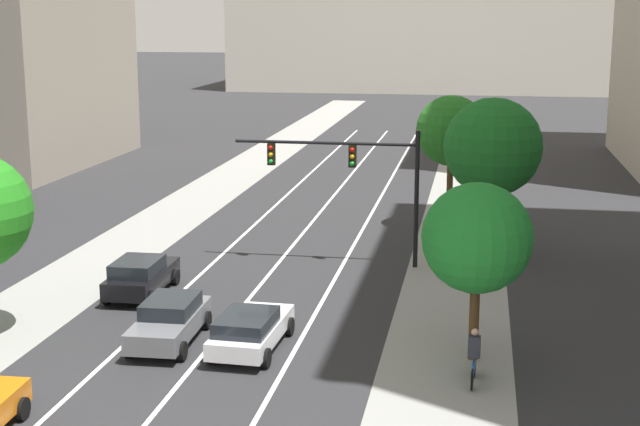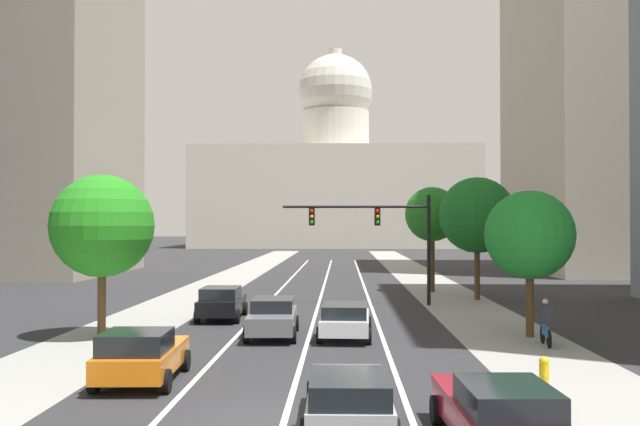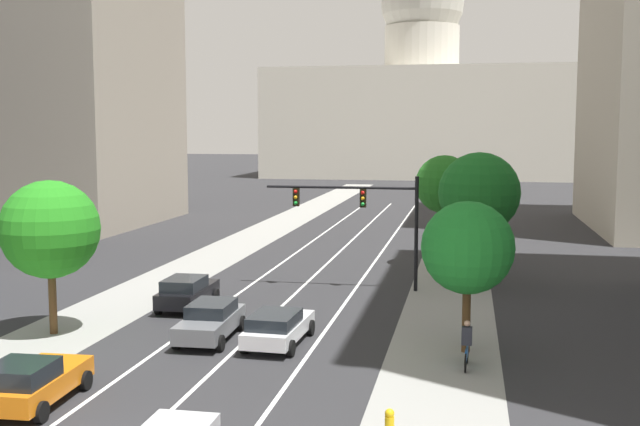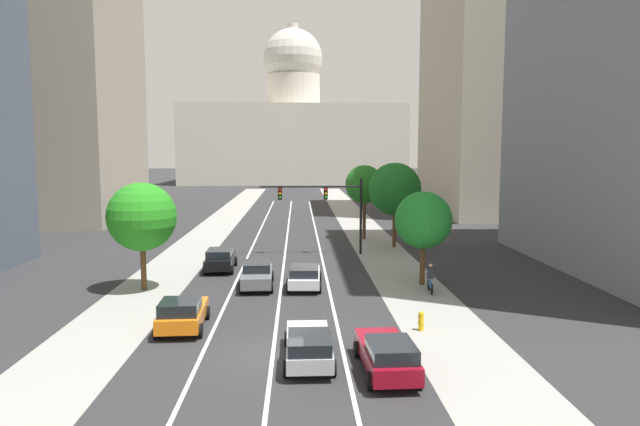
{
  "view_description": "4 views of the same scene",
  "coord_description": "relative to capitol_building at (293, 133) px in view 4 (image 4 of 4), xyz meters",
  "views": [
    {
      "loc": [
        8.63,
        -16.67,
        10.9
      ],
      "look_at": [
        2.64,
        17.76,
        3.32
      ],
      "focal_mm": 51.78,
      "sensor_mm": 36.0,
      "label": 1
    },
    {
      "loc": [
        1.3,
        -16.04,
        4.43
      ],
      "look_at": [
        0.18,
        19.51,
        5.01
      ],
      "focal_mm": 39.4,
      "sensor_mm": 36.0,
      "label": 2
    },
    {
      "loc": [
        8.63,
        -17.02,
        8.41
      ],
      "look_at": [
        1.69,
        18.64,
        4.45
      ],
      "focal_mm": 42.8,
      "sensor_mm": 36.0,
      "label": 3
    },
    {
      "loc": [
        1.04,
        -22.46,
        8.26
      ],
      "look_at": [
        2.95,
        26.41,
        2.87
      ],
      "focal_mm": 32.1,
      "sensor_mm": 36.0,
      "label": 4
    }
  ],
  "objects": [
    {
      "name": "ground_plane",
      "position": [
        0.0,
        -82.75,
        -12.44
      ],
      "size": [
        400.0,
        400.0,
        0.0
      ],
      "primitive_type": "plane",
      "color": "#2B2B2D"
    },
    {
      "name": "sidewalk_left",
      "position": [
        -7.85,
        -87.75,
        -12.43
      ],
      "size": [
        4.21,
        130.0,
        0.01
      ],
      "primitive_type": "cube",
      "color": "gray",
      "rests_on": "ground"
    },
    {
      "name": "sidewalk_right",
      "position": [
        7.85,
        -87.75,
        -12.43
      ],
      "size": [
        4.21,
        130.0,
        0.01
      ],
      "primitive_type": "cube",
      "color": "gray",
      "rests_on": "ground"
    },
    {
      "name": "lane_stripe_left",
      "position": [
        -2.87,
        -97.75,
        -12.42
      ],
      "size": [
        0.16,
        90.0,
        0.01
      ],
      "primitive_type": "cube",
      "color": "white",
      "rests_on": "ground"
    },
    {
      "name": "lane_stripe_center",
      "position": [
        0.0,
        -97.75,
        -12.42
      ],
      "size": [
        0.16,
        90.0,
        0.01
      ],
      "primitive_type": "cube",
      "color": "white",
      "rests_on": "ground"
    },
    {
      "name": "lane_stripe_right",
      "position": [
        2.87,
        -97.75,
        -12.42
      ],
      "size": [
        0.16,
        90.0,
        0.01
      ],
      "primitive_type": "cube",
      "color": "white",
      "rests_on": "ground"
    },
    {
      "name": "office_tower_far_left",
      "position": [
        -28.44,
        -76.72,
        6.49
      ],
      "size": [
        19.3,
        19.64,
        37.79
      ],
      "color": "#9E9384",
      "rests_on": "ground"
    },
    {
      "name": "office_tower_far_right",
      "position": [
        29.79,
        -71.07,
        10.98
      ],
      "size": [
        22.09,
        23.35,
        46.75
      ],
      "color": "#B7AD99",
      "rests_on": "ground"
    },
    {
      "name": "capitol_building",
      "position": [
        0.0,
        0.0,
        0.0
      ],
      "size": [
        54.18,
        24.56,
        39.28
      ],
      "color": "beige",
      "rests_on": "ground"
    },
    {
      "name": "car_black",
      "position": [
        -4.31,
        -106.23,
        -11.63
      ],
      "size": [
        2.08,
        4.38,
        1.53
      ],
      "rotation": [
        0.0,
        0.0,
        1.59
      ],
      "color": "black",
      "rests_on": "ground"
    },
    {
      "name": "car_gray",
      "position": [
        -1.44,
        -111.13,
        -11.65
      ],
      "size": [
        2.09,
        4.59,
        1.5
      ],
      "rotation": [
        0.0,
        0.0,
        1.6
      ],
      "color": "slate",
      "rests_on": "ground"
    },
    {
      "name": "car_orange",
      "position": [
        -4.3,
        -119.34,
        -11.65
      ],
      "size": [
        2.24,
        4.24,
        1.53
      ],
      "rotation": [
        0.0,
        0.0,
        1.61
      ],
      "color": "orange",
      "rests_on": "ground"
    },
    {
      "name": "car_silver",
      "position": [
        1.44,
        -123.71,
        -11.71
      ],
      "size": [
        1.97,
        4.78,
        1.38
      ],
      "rotation": [
        0.0,
        0.0,
        1.58
      ],
      "color": "#B2B5BA",
      "rests_on": "ground"
    },
    {
      "name": "car_white",
      "position": [
        1.43,
        -111.44,
        -11.7
      ],
      "size": [
        2.17,
        4.58,
        1.38
      ],
      "rotation": [
        0.0,
        0.0,
        1.53
      ],
      "color": "silver",
      "rests_on": "ground"
    },
    {
      "name": "car_crimson",
      "position": [
        4.32,
        -124.93,
        -11.67
      ],
      "size": [
        2.09,
        4.73,
        1.46
      ],
      "rotation": [
        0.0,
        0.0,
        1.61
      ],
      "color": "maroon",
      "rests_on": "ground"
    },
    {
      "name": "traffic_signal_mast",
      "position": [
        3.39,
        -100.26,
        -8.16
      ],
      "size": [
        8.11,
        0.39,
        6.03
      ],
      "color": "black",
      "rests_on": "ground"
    },
    {
      "name": "fire_hydrant",
      "position": [
        6.68,
        -119.88,
        -11.97
      ],
      "size": [
        0.26,
        0.35,
        0.91
      ],
      "color": "yellow",
      "rests_on": "ground"
    },
    {
      "name": "cyclist",
      "position": [
        8.71,
        -112.98,
        -11.58
      ],
      "size": [
        0.38,
        1.7,
        1.72
      ],
      "rotation": [
        0.0,
        0.0,
        1.51
      ],
      "color": "black",
      "rests_on": "ground"
    },
    {
      "name": "street_tree_far_right",
      "position": [
        9.25,
        -97.24,
        -7.47
      ],
      "size": [
        4.48,
        4.48,
        7.22
      ],
      "color": "#51381E",
      "rests_on": "ground"
    },
    {
      "name": "street_tree_near_left",
      "position": [
        -8.11,
        -111.58,
        -8.07
      ],
      "size": [
        4.04,
        4.04,
        6.39
      ],
      "color": "#51381E",
      "rests_on": "ground"
    },
    {
      "name": "street_tree_near_right",
      "position": [
        8.68,
        -110.97,
        -8.43
      ],
      "size": [
        3.51,
        3.51,
        5.78
      ],
      "color": "#51381E",
      "rests_on": "ground"
    },
    {
      "name": "street_tree_mid_right",
      "position": [
        7.22,
        -92.57,
        -7.36
      ],
      "size": [
        3.57,
        3.57,
        6.89
      ],
      "color": "#51381E",
      "rests_on": "ground"
    }
  ]
}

